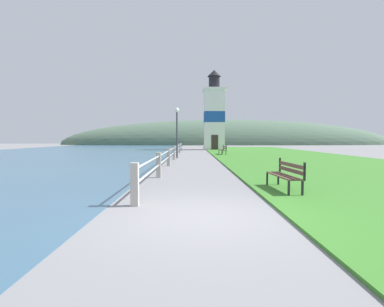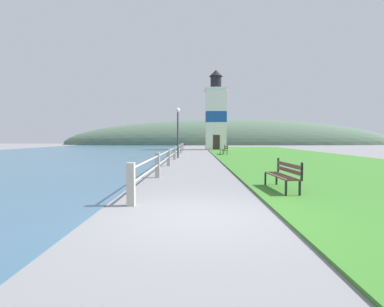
{
  "view_description": "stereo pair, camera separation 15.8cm",
  "coord_description": "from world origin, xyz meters",
  "px_view_note": "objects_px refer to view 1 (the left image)",
  "views": [
    {
      "loc": [
        -0.21,
        -5.92,
        1.58
      ],
      "look_at": [
        -0.29,
        18.91,
        0.3
      ],
      "focal_mm": 28.0,
      "sensor_mm": 36.0,
      "label": 1
    },
    {
      "loc": [
        -0.06,
        -5.92,
        1.58
      ],
      "look_at": [
        -0.29,
        18.91,
        0.3
      ],
      "focal_mm": 28.0,
      "sensor_mm": 36.0,
      "label": 2
    }
  ],
  "objects_px": {
    "park_bench_midway": "(224,149)",
    "lighthouse": "(215,115)",
    "park_bench_near": "(287,173)",
    "lamp_post": "(178,123)"
  },
  "relations": [
    {
      "from": "park_bench_midway",
      "to": "lighthouse",
      "type": "height_order",
      "value": "lighthouse"
    },
    {
      "from": "park_bench_near",
      "to": "lighthouse",
      "type": "xyz_separation_m",
      "value": [
        0.21,
        32.11,
        4.13
      ]
    },
    {
      "from": "lighthouse",
      "to": "lamp_post",
      "type": "bearing_deg",
      "value": -103.6
    },
    {
      "from": "lamp_post",
      "to": "lighthouse",
      "type": "bearing_deg",
      "value": 76.4
    },
    {
      "from": "lamp_post",
      "to": "park_bench_near",
      "type": "bearing_deg",
      "value": -74.95
    },
    {
      "from": "park_bench_midway",
      "to": "lamp_post",
      "type": "distance_m",
      "value": 6.39
    },
    {
      "from": "park_bench_midway",
      "to": "lighthouse",
      "type": "xyz_separation_m",
      "value": [
        0.08,
        12.95,
        4.13
      ]
    },
    {
      "from": "lighthouse",
      "to": "park_bench_midway",
      "type": "bearing_deg",
      "value": -90.34
    },
    {
      "from": "park_bench_midway",
      "to": "lamp_post",
      "type": "relative_size",
      "value": 0.49
    },
    {
      "from": "park_bench_near",
      "to": "lamp_post",
      "type": "xyz_separation_m",
      "value": [
        -3.97,
        14.79,
        2.2
      ]
    }
  ]
}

